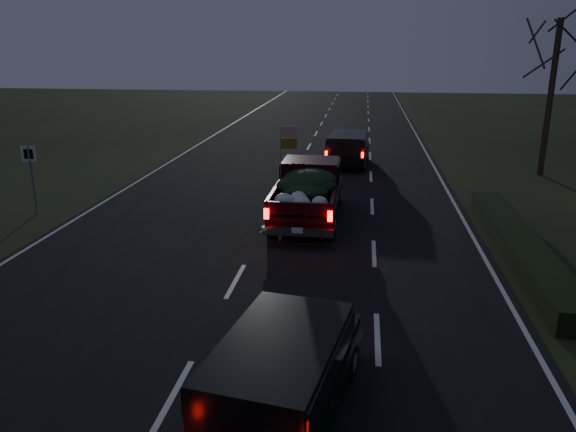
# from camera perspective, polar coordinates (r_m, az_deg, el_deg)

# --- Properties ---
(ground) EXTENTS (120.00, 120.00, 0.00)m
(ground) POSITION_cam_1_polar(r_m,az_deg,el_deg) (14.75, -5.35, -6.64)
(ground) COLOR black
(ground) RESTS_ON ground
(road_asphalt) EXTENTS (14.00, 120.00, 0.02)m
(road_asphalt) POSITION_cam_1_polar(r_m,az_deg,el_deg) (14.74, -5.35, -6.61)
(road_asphalt) COLOR black
(road_asphalt) RESTS_ON ground
(hedge_row) EXTENTS (1.00, 10.00, 0.60)m
(hedge_row) POSITION_cam_1_polar(r_m,az_deg,el_deg) (17.72, 22.45, -2.73)
(hedge_row) COLOR black
(hedge_row) RESTS_ON ground
(route_sign) EXTENTS (0.55, 0.08, 2.50)m
(route_sign) POSITION_cam_1_polar(r_m,az_deg,el_deg) (21.96, -24.67, 4.37)
(route_sign) COLOR gray
(route_sign) RESTS_ON ground
(bare_tree_far) EXTENTS (3.60, 3.60, 7.00)m
(bare_tree_far) POSITION_cam_1_polar(r_m,az_deg,el_deg) (28.41, 25.52, 14.14)
(bare_tree_far) COLOR black
(bare_tree_far) RESTS_ON ground
(pickup_truck) EXTENTS (2.16, 5.56, 2.91)m
(pickup_truck) POSITION_cam_1_polar(r_m,az_deg,el_deg) (19.53, 2.05, 2.79)
(pickup_truck) COLOR #33060D
(pickup_truck) RESTS_ON ground
(lead_suv) EXTENTS (2.14, 4.64, 1.31)m
(lead_suv) POSITION_cam_1_polar(r_m,az_deg,el_deg) (28.63, 6.13, 7.12)
(lead_suv) COLOR black
(lead_suv) RESTS_ON ground
(rear_suv) EXTENTS (2.53, 4.60, 1.25)m
(rear_suv) POSITION_cam_1_polar(r_m,az_deg,el_deg) (9.27, -0.70, -15.38)
(rear_suv) COLOR black
(rear_suv) RESTS_ON ground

